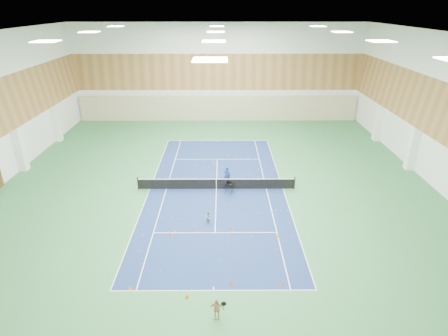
% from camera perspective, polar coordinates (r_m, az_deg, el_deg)
% --- Properties ---
extents(ground, '(40.00, 40.00, 0.00)m').
position_cam_1_polar(ground, '(30.79, -1.17, -3.23)').
color(ground, '#30713E').
rests_on(ground, ground).
extents(room_shell, '(36.00, 40.00, 12.00)m').
position_cam_1_polar(room_shell, '(28.57, -1.27, 7.55)').
color(room_shell, white).
rests_on(room_shell, ground).
extents(wood_cladding, '(36.00, 40.00, 8.00)m').
position_cam_1_polar(wood_cladding, '(28.08, -1.31, 11.48)').
color(wood_cladding, '#A36F3C').
rests_on(wood_cladding, room_shell).
extents(ceiling_light_grid, '(21.40, 25.40, 0.06)m').
position_cam_1_polar(ceiling_light_grid, '(27.51, -1.39, 19.48)').
color(ceiling_light_grid, white).
rests_on(ceiling_light_grid, room_shell).
extents(court_surface, '(10.97, 23.77, 0.01)m').
position_cam_1_polar(court_surface, '(30.79, -1.17, -3.22)').
color(court_surface, navy).
rests_on(court_surface, ground).
extents(tennis_balls_scatter, '(10.57, 22.77, 0.07)m').
position_cam_1_polar(tennis_balls_scatter, '(30.77, -1.17, -3.15)').
color(tennis_balls_scatter, '#ABCC22').
rests_on(tennis_balls_scatter, ground).
extents(tennis_net, '(12.80, 0.10, 1.10)m').
position_cam_1_polar(tennis_net, '(30.55, -1.18, -2.31)').
color(tennis_net, black).
rests_on(tennis_net, ground).
extents(back_curtain, '(35.40, 0.16, 3.20)m').
position_cam_1_polar(back_curtain, '(48.78, -0.88, 9.07)').
color(back_curtain, '#C6B793').
rests_on(back_curtain, ground).
extents(coach, '(0.65, 0.51, 1.58)m').
position_cam_1_polar(coach, '(31.36, 0.45, -1.09)').
color(coach, navy).
rests_on(coach, ground).
extents(child_court, '(0.60, 0.58, 0.97)m').
position_cam_1_polar(child_court, '(26.00, -2.33, -7.51)').
color(child_court, gray).
rests_on(child_court, ground).
extents(child_apron, '(0.71, 0.34, 1.17)m').
position_cam_1_polar(child_apron, '(19.13, -1.16, -20.66)').
color(child_apron, tan).
rests_on(child_apron, ground).
extents(ball_cart, '(0.71, 0.71, 0.97)m').
position_cam_1_polar(ball_cart, '(29.90, 0.80, -3.05)').
color(ball_cart, black).
rests_on(ball_cart, ground).
extents(cone_svc_a, '(0.21, 0.21, 0.23)m').
position_cam_1_polar(cone_svc_a, '(25.21, -8.21, -9.87)').
color(cone_svc_a, red).
rests_on(cone_svc_a, ground).
extents(cone_svc_b, '(0.21, 0.21, 0.23)m').
position_cam_1_polar(cone_svc_b, '(25.60, -4.09, -9.08)').
color(cone_svc_b, '#D8530B').
rests_on(cone_svc_b, ground).
extents(cone_svc_c, '(0.21, 0.21, 0.23)m').
position_cam_1_polar(cone_svc_c, '(25.44, 1.26, -9.26)').
color(cone_svc_c, orange).
rests_on(cone_svc_c, ground).
extents(cone_svc_d, '(0.19, 0.19, 0.21)m').
position_cam_1_polar(cone_svc_d, '(25.05, 8.10, -10.13)').
color(cone_svc_d, '#FE640D').
rests_on(cone_svc_d, ground).
extents(cone_base_a, '(0.19, 0.19, 0.21)m').
position_cam_1_polar(cone_base_a, '(21.49, -14.20, -17.32)').
color(cone_base_a, orange).
rests_on(cone_base_a, ground).
extents(cone_base_b, '(0.21, 0.21, 0.24)m').
position_cam_1_polar(cone_base_b, '(20.53, -5.69, -18.84)').
color(cone_base_b, '#D9520B').
rests_on(cone_base_b, ground).
extents(cone_base_c, '(0.23, 0.23, 0.25)m').
position_cam_1_polar(cone_base_c, '(21.22, 1.10, -16.98)').
color(cone_base_c, '#EB500C').
rests_on(cone_base_c, ground).
extents(cone_base_d, '(0.19, 0.19, 0.21)m').
position_cam_1_polar(cone_base_d, '(21.43, 8.89, -16.90)').
color(cone_base_d, '#FA4C0D').
rests_on(cone_base_d, ground).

